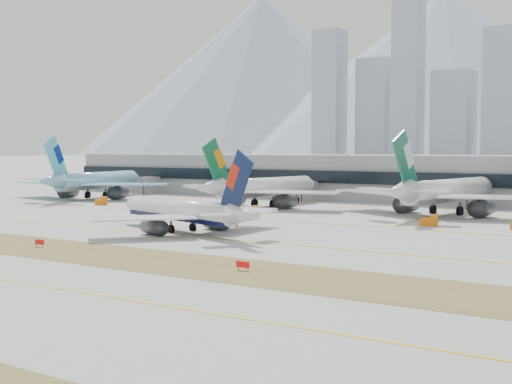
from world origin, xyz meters
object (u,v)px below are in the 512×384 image
Objects in this scene: widebody_cathay at (445,192)px; widebody_korean at (95,182)px; widebody_eva at (262,188)px; taxiing_airliner at (184,212)px; terminal at (426,178)px.

widebody_korean is at bearing 99.58° from widebody_cathay.
widebody_korean is at bearing 96.60° from widebody_eva.
taxiing_airliner is 115.71m from terminal.
widebody_cathay is at bearing -96.57° from taxiing_airliner.
terminal is at bearing -25.28° from widebody_eva.
terminal is (8.35, 115.36, 3.37)m from taxiing_airliner.
terminal is (30.72, 52.76, 2.08)m from widebody_eva.
widebody_cathay is (121.51, 7.24, 0.08)m from widebody_korean.
widebody_eva is at bearing -100.51° from widebody_korean.
widebody_cathay is (31.14, 67.85, 1.69)m from taxiing_airliner.
widebody_cathay is 0.22× the size of terminal.
taxiing_airliner is 0.81× the size of widebody_cathay.
taxiing_airliner is 0.18× the size of terminal.
widebody_korean is 1.04× the size of widebody_eva.
taxiing_airliner reaches higher than terminal.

